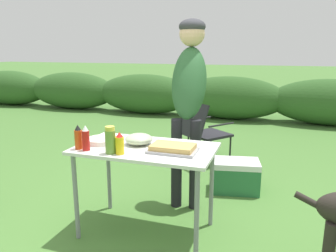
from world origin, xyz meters
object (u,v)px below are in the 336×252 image
object	(u,v)px
camp_chair_green_behind_table	(203,129)
plate_stack	(102,140)
paper_cup_stack	(117,141)
mixing_bowl	(139,139)
relish_jar	(110,140)
mustard_bottle	(120,144)
folding_table	(146,156)
food_tray	(173,148)
ketchup_bottle	(86,138)
cooler_box	(236,176)
standing_person_in_navy_coat	(189,86)
hot_sauce_bottle	(78,138)

from	to	relation	value
camp_chair_green_behind_table	plate_stack	bearing A→B (deg)	-65.62
paper_cup_stack	mixing_bowl	bearing A→B (deg)	47.49
relish_jar	mustard_bottle	distance (m)	0.08
folding_table	food_tray	size ratio (longest dim) A/B	3.01
ketchup_bottle	cooler_box	size ratio (longest dim) A/B	0.37
mustard_bottle	cooler_box	bearing A→B (deg)	60.69
relish_jar	mustard_bottle	size ratio (longest dim) A/B	1.22
relish_jar	standing_person_in_navy_coat	distance (m)	1.02
folding_table	mixing_bowl	size ratio (longest dim) A/B	4.87
cooler_box	mixing_bowl	bearing A→B (deg)	-135.17
relish_jar	cooler_box	xyz separation A→B (m)	(0.79, 1.28, -0.67)
camp_chair_green_behind_table	mustard_bottle	bearing A→B (deg)	-56.54
mixing_bowl	standing_person_in_navy_coat	distance (m)	0.76
relish_jar	hot_sauce_bottle	distance (m)	0.29
plate_stack	mixing_bowl	xyz separation A→B (m)	(0.31, 0.05, 0.02)
relish_jar	hot_sauce_bottle	bearing A→B (deg)	176.19
cooler_box	paper_cup_stack	bearing A→B (deg)	-136.23
relish_jar	ketchup_bottle	bearing A→B (deg)	178.20
mustard_bottle	hot_sauce_bottle	world-z (taller)	hot_sauce_bottle
ketchup_bottle	cooler_box	distance (m)	1.76
relish_jar	mustard_bottle	bearing A→B (deg)	2.75
folding_table	plate_stack	distance (m)	0.40
food_tray	cooler_box	xyz separation A→B (m)	(0.36, 1.10, -0.60)
ketchup_bottle	standing_person_in_navy_coat	world-z (taller)	standing_person_in_navy_coat
folding_table	food_tray	distance (m)	0.27
mixing_bowl	hot_sauce_bottle	distance (m)	0.48
plate_stack	mixing_bowl	world-z (taller)	mixing_bowl
folding_table	paper_cup_stack	size ratio (longest dim) A/B	10.55
mixing_bowl	cooler_box	size ratio (longest dim) A/B	0.43
food_tray	relish_jar	world-z (taller)	relish_jar
folding_table	cooler_box	distance (m)	1.32
hot_sauce_bottle	camp_chair_green_behind_table	xyz separation A→B (m)	(0.55, 2.02, -0.36)
camp_chair_green_behind_table	relish_jar	bearing A→B (deg)	-58.61
plate_stack	mustard_bottle	world-z (taller)	mustard_bottle
plate_stack	folding_table	bearing A→B (deg)	-0.40
mustard_bottle	camp_chair_green_behind_table	distance (m)	2.07
cooler_box	folding_table	bearing A→B (deg)	-130.62
food_tray	paper_cup_stack	xyz separation A→B (m)	(-0.45, -0.04, 0.03)
mixing_bowl	paper_cup_stack	bearing A→B (deg)	-132.51
paper_cup_stack	ketchup_bottle	distance (m)	0.24
standing_person_in_navy_coat	folding_table	bearing A→B (deg)	-110.17
folding_table	hot_sauce_bottle	world-z (taller)	hot_sauce_bottle
food_tray	plate_stack	world-z (taller)	food_tray
ketchup_bottle	cooler_box	xyz separation A→B (m)	(1.01, 1.28, -0.66)
plate_stack	mustard_bottle	size ratio (longest dim) A/B	1.54
food_tray	relish_jar	xyz separation A→B (m)	(-0.43, -0.18, 0.07)
folding_table	paper_cup_stack	xyz separation A→B (m)	(-0.21, -0.08, 0.13)
relish_jar	hot_sauce_bottle	size ratio (longest dim) A/B	1.07
paper_cup_stack	standing_person_in_navy_coat	xyz separation A→B (m)	(0.38, 0.75, 0.37)
relish_jar	camp_chair_green_behind_table	xyz separation A→B (m)	(0.26, 2.04, -0.37)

